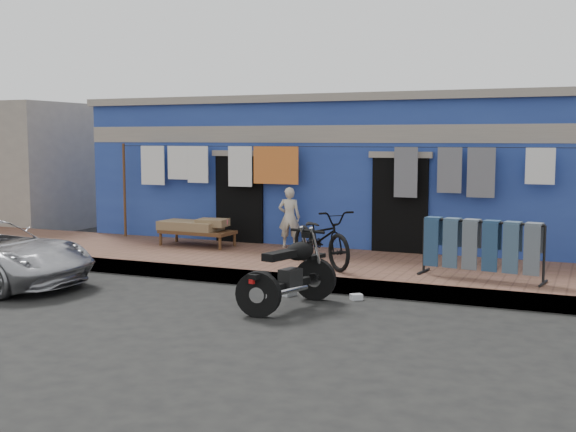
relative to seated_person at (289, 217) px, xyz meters
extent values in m
plane|color=black|center=(0.92, -4.20, -0.87)|extent=(80.00, 80.00, 0.00)
cube|color=brown|center=(0.92, -1.20, -0.74)|extent=(28.00, 3.00, 0.25)
cube|color=gray|center=(0.92, -2.65, -0.74)|extent=(28.00, 0.10, 0.25)
cube|color=navy|center=(0.92, 2.80, 0.73)|extent=(12.00, 5.00, 3.20)
cube|color=#9E9384|center=(0.92, 0.36, 1.68)|extent=(12.00, 0.14, 0.35)
cube|color=#9E9384|center=(0.92, 2.80, 2.41)|extent=(12.20, 5.20, 0.16)
cube|color=black|center=(-1.28, 0.28, 0.18)|extent=(1.10, 0.10, 2.10)
cube|color=black|center=(2.22, 0.28, 0.18)|extent=(1.10, 0.10, 2.10)
cube|color=#9E9384|center=(-10.08, 2.80, 0.83)|extent=(6.00, 5.00, 3.40)
cylinder|color=brown|center=(-4.08, 0.05, 0.43)|extent=(0.06, 0.06, 2.10)
cylinder|color=black|center=(0.92, 0.05, 1.43)|extent=(10.00, 0.01, 0.01)
cube|color=silver|center=(-3.31, 0.05, 1.01)|extent=(0.60, 0.02, 0.86)
cube|color=silver|center=(-2.66, 0.05, 1.07)|extent=(0.50, 0.02, 0.72)
cube|color=silver|center=(-2.16, 0.05, 1.04)|extent=(0.50, 0.02, 0.79)
cube|color=silver|center=(-1.14, 0.05, 1.01)|extent=(0.55, 0.02, 0.84)
cube|color=#CC4C26|center=(-0.32, 0.05, 1.05)|extent=(1.00, 0.02, 0.77)
cube|color=slate|center=(2.39, 0.05, 0.96)|extent=(0.45, 0.02, 0.95)
cube|color=slate|center=(3.21, 0.05, 1.01)|extent=(0.45, 0.02, 0.84)
cube|color=slate|center=(3.78, 0.05, 0.98)|extent=(0.50, 0.02, 0.91)
cube|color=silver|center=(4.79, 0.05, 1.11)|extent=(0.50, 0.02, 0.64)
imported|color=beige|center=(0.00, 0.00, 0.00)|extent=(0.50, 0.40, 1.23)
imported|color=black|center=(1.37, -1.77, 0.00)|extent=(1.88, 1.72, 1.22)
cube|color=silver|center=(0.71, -3.00, -0.83)|extent=(0.22, 0.21, 0.08)
cube|color=silver|center=(2.41, -3.00, -0.82)|extent=(0.22, 0.21, 0.09)
cube|color=silver|center=(1.34, -3.14, -0.82)|extent=(0.24, 0.27, 0.09)
camera|label=1|loc=(5.77, -13.38, 1.60)|focal=45.00mm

